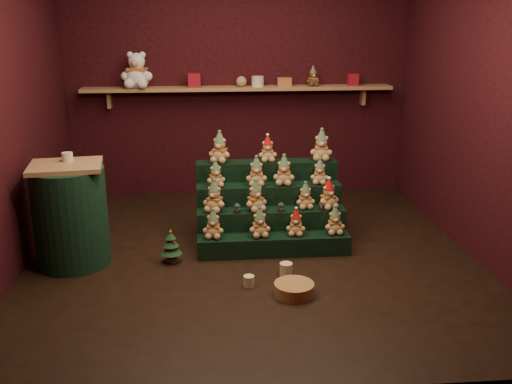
{
  "coord_description": "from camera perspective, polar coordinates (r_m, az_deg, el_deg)",
  "views": [
    {
      "loc": [
        -0.39,
        -4.81,
        2.1
      ],
      "look_at": [
        0.06,
        0.25,
        0.53
      ],
      "focal_mm": 40.0,
      "sensor_mm": 36.0,
      "label": 1
    }
  ],
  "objects": [
    {
      "name": "teddy_2",
      "position": [
        5.22,
        4.02,
        -3.03
      ],
      "size": [
        0.2,
        0.19,
        0.25
      ],
      "primitive_type": null,
      "rotation": [
        0.0,
        0.0,
        -0.19
      ],
      "color": "tan",
      "rests_on": "riser_tier_front"
    },
    {
      "name": "ground",
      "position": [
        5.26,
        -0.39,
        -6.38
      ],
      "size": [
        4.0,
        4.0,
        0.0
      ],
      "primitive_type": "plane",
      "color": "black",
      "rests_on": "ground"
    },
    {
      "name": "teddy_9",
      "position": [
        5.46,
        0.04,
        2.08
      ],
      "size": [
        0.21,
        0.19,
        0.28
      ],
      "primitive_type": null,
      "rotation": [
        0.0,
        0.0,
        -0.04
      ],
      "color": "tan",
      "rests_on": "riser_tier_midback"
    },
    {
      "name": "teddy_7",
      "position": [
        5.41,
        7.26,
        -0.2
      ],
      "size": [
        0.26,
        0.24,
        0.28
      ],
      "primitive_type": null,
      "rotation": [
        0.0,
        0.0,
        0.38
      ],
      "color": "tan",
      "rests_on": "riser_tier_midfront"
    },
    {
      "name": "teddy_1",
      "position": [
        5.17,
        0.36,
        -3.05
      ],
      "size": [
        0.21,
        0.19,
        0.27
      ],
      "primitive_type": null,
      "rotation": [
        0.0,
        0.0,
        0.11
      ],
      "color": "tan",
      "rests_on": "riser_tier_front"
    },
    {
      "name": "teddy_5",
      "position": [
        5.29,
        -0.05,
        -0.37
      ],
      "size": [
        0.27,
        0.26,
        0.29
      ],
      "primitive_type": null,
      "rotation": [
        0.0,
        0.0,
        0.42
      ],
      "color": "tan",
      "rests_on": "riser_tier_midfront"
    },
    {
      "name": "back_shelf",
      "position": [
        6.74,
        -1.74,
        10.28
      ],
      "size": [
        3.6,
        0.26,
        0.24
      ],
      "color": "#A67C53",
      "rests_on": "ground"
    },
    {
      "name": "teddy_3",
      "position": [
        5.29,
        7.89,
        -2.81
      ],
      "size": [
        0.19,
        0.17,
        0.26
      ],
      "primitive_type": null,
      "rotation": [
        0.0,
        0.0,
        0.02
      ],
      "color": "tan",
      "rests_on": "riser_tier_front"
    },
    {
      "name": "snow_globe_b",
      "position": [
        5.31,
        2.52,
        -1.5
      ],
      "size": [
        0.06,
        0.06,
        0.09
      ],
      "color": "black",
      "rests_on": "riser_tier_midfront"
    },
    {
      "name": "gift_tin_red_a",
      "position": [
        6.7,
        -6.18,
        11.05
      ],
      "size": [
        0.14,
        0.14,
        0.16
      ],
      "primitive_type": "cube",
      "color": "#AC1A29",
      "rests_on": "back_shelf"
    },
    {
      "name": "teddy_11",
      "position": [
        5.56,
        6.39,
        2.06
      ],
      "size": [
        0.2,
        0.19,
        0.25
      ],
      "primitive_type": null,
      "rotation": [
        0.0,
        0.0,
        -0.2
      ],
      "color": "tan",
      "rests_on": "riser_tier_midback"
    },
    {
      "name": "front_wall",
      "position": [
        2.87,
        2.92,
        2.98
      ],
      "size": [
        4.0,
        0.1,
        2.8
      ],
      "primitive_type": "cube",
      "color": "black",
      "rests_on": "ground"
    },
    {
      "name": "side_table",
      "position": [
        5.21,
        -18.07,
        -2.22
      ],
      "size": [
        0.65,
        0.63,
        0.91
      ],
      "rotation": [
        0.0,
        0.0,
        0.12
      ],
      "color": "#A67C53",
      "rests_on": "ground"
    },
    {
      "name": "riser_tier_midfront",
      "position": [
        5.43,
        1.53,
        -3.55
      ],
      "size": [
        1.4,
        0.22,
        0.36
      ],
      "primitive_type": "cube",
      "color": "black",
      "rests_on": "ground"
    },
    {
      "name": "left_wall",
      "position": [
        5.13,
        -24.11,
        7.82
      ],
      "size": [
        0.1,
        4.0,
        2.8
      ],
      "primitive_type": "cube",
      "color": "black",
      "rests_on": "ground"
    },
    {
      "name": "shelf_plush_ball",
      "position": [
        6.71,
        -1.47,
        10.98
      ],
      "size": [
        0.12,
        0.12,
        0.12
      ],
      "primitive_type": "sphere",
      "color": "tan",
      "rests_on": "back_shelf"
    },
    {
      "name": "scarf_gift_box",
      "position": [
        6.76,
        2.85,
        10.93
      ],
      "size": [
        0.16,
        0.1,
        0.1
      ],
      "primitive_type": "cube",
      "color": "#DD5D1F",
      "rests_on": "back_shelf"
    },
    {
      "name": "teddy_14",
      "position": [
        5.74,
        6.57,
        4.69
      ],
      "size": [
        0.25,
        0.24,
        0.31
      ],
      "primitive_type": null,
      "rotation": [
        0.0,
        0.0,
        -0.19
      ],
      "color": "tan",
      "rests_on": "riser_tier_back"
    },
    {
      "name": "right_wall",
      "position": [
        5.44,
        21.9,
        8.53
      ],
      "size": [
        0.1,
        4.0,
        2.8
      ],
      "primitive_type": "cube",
      "color": "black",
      "rests_on": "ground"
    },
    {
      "name": "mug_left",
      "position": [
        4.69,
        -0.72,
        -8.89
      ],
      "size": [
        0.09,
        0.09,
        0.09
      ],
      "primitive_type": "cylinder",
      "color": "beige",
      "rests_on": "ground"
    },
    {
      "name": "teddy_4",
      "position": [
        5.29,
        -4.17,
        -0.4
      ],
      "size": [
        0.28,
        0.27,
        0.3
      ],
      "primitive_type": null,
      "rotation": [
        0.0,
        0.0,
        -0.45
      ],
      "color": "tan",
      "rests_on": "riser_tier_midfront"
    },
    {
      "name": "gift_tin_red_b",
      "position": [
        6.92,
        9.64,
        11.02
      ],
      "size": [
        0.12,
        0.12,
        0.14
      ],
      "primitive_type": "cube",
      "color": "#AC1A29",
      "rests_on": "back_shelf"
    },
    {
      "name": "teddy_12",
      "position": [
        5.63,
        -3.64,
        4.5
      ],
      "size": [
        0.27,
        0.26,
        0.3
      ],
      "primitive_type": null,
      "rotation": [
        0.0,
        0.0,
        -0.37
      ],
      "color": "tan",
      "rests_on": "riser_tier_back"
    },
    {
      "name": "brown_bear",
      "position": [
        6.8,
        5.71,
        11.42
      ],
      "size": [
        0.18,
        0.17,
        0.22
      ],
      "primitive_type": null,
      "rotation": [
        0.0,
        0.0,
        0.17
      ],
      "color": "#53301B",
      "rests_on": "back_shelf"
    },
    {
      "name": "snow_globe_a",
      "position": [
        5.28,
        -1.88,
        -1.6
      ],
      "size": [
        0.07,
        0.07,
        0.09
      ],
      "color": "black",
      "rests_on": "riser_tier_midfront"
    },
    {
      "name": "teddy_13",
      "position": [
        5.65,
        1.16,
        4.35
      ],
      "size": [
        0.19,
        0.17,
        0.26
      ],
      "primitive_type": null,
      "rotation": [
        0.0,
        0.0,
        0.03
      ],
      "color": "tan",
      "rests_on": "riser_tier_back"
    },
    {
      "name": "table_ornament",
      "position": [
        5.16,
        -18.35,
        3.36
      ],
      "size": [
        0.09,
        0.09,
        0.07
      ],
      "primitive_type": "cylinder",
      "color": "beige",
      "rests_on": "side_table"
    },
    {
      "name": "riser_tier_midback",
      "position": [
        5.61,
        1.28,
        -1.9
      ],
      "size": [
        1.4,
        0.22,
        0.54
      ],
      "primitive_type": "cube",
      "color": "black",
      "rests_on": "ground"
    },
    {
      "name": "teddy_10",
      "position": [
        5.5,
        2.82,
        2.19
      ],
      "size": [
        0.24,
        0.22,
        0.29
      ],
      "primitive_type": null,
      "rotation": [
        0.0,
        0.0,
        -0.19
      ],
      "color": "tan",
      "rests_on": "riser_tier_midback"
    },
    {
      "name": "teddy_6",
      "position": [
        5.39,
        4.95,
        -0.36
      ],
      "size": [
        0.19,
        0.18,
        0.25
      ],
      "primitive_type": null,
      "rotation": [
        0.0,
        0.0,
        0.1
      ],
      "color": "tan",
      "rests_on": "riser_tier_midfront"
    },
    {
      "name": "mug_right",
      "position": [
        4.87,
        3.02,
        -7.72
      ],
      "size": [
        0.11,
        0.11,
        0.11
      ],
      "primitive_type": "cylinder",
      "color": "beige",
      "rests_on": "ground"
    },
    {
      "name": "back_wall",
      "position": [
        6.91,
        -1.84,
        11.32
      ],
      "size": [
        4.0,
        0.1,
        2.8
      ],
      "primitive_type": "cube",
      "color": "black",
      "rests_on": "ground"
    },
    {
      "name": "wicker_basket",
      "position": [
        4.56,
        3.83,
        -9.67
      ],
      "size": [
        0.4,
        0.4,
        0.1
      ],
      "primitive_type": "cylinder",
      "rotation": [
        0.0,
        0.0,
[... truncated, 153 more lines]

